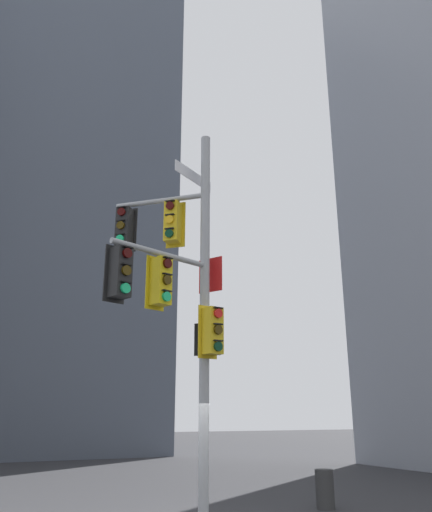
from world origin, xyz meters
The scene contains 3 objects.
building_mid_block centered at (-1.66, 27.39, 17.34)m, with size 16.80×16.80×34.69m, color #4C5460.
signal_pole_assembly centered at (-0.67, 0.08, 5.04)m, with size 2.89×2.77×8.79m.
trash_bin centered at (4.00, 1.37, 0.47)m, with size 0.46×0.46×0.93m, color #2D2D2D.
Camera 1 is at (-4.64, -10.24, 2.27)m, focal length 36.11 mm.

